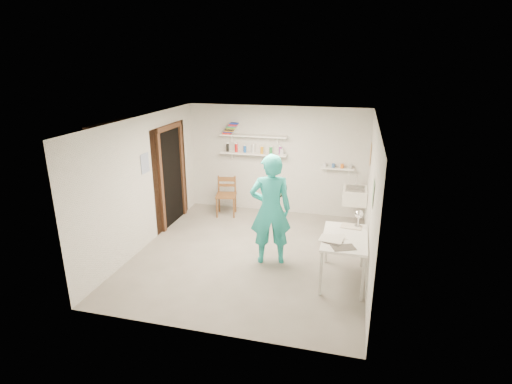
% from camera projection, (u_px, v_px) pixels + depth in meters
% --- Properties ---
extents(floor, '(4.00, 4.50, 0.02)m').
position_uv_depth(floor, '(251.00, 254.00, 7.20)').
color(floor, slate).
rests_on(floor, ground).
extents(ceiling, '(4.00, 4.50, 0.02)m').
position_uv_depth(ceiling, '(250.00, 120.00, 6.44)').
color(ceiling, silver).
rests_on(ceiling, wall_back).
extents(wall_back, '(4.00, 0.02, 2.40)m').
position_uv_depth(wall_back, '(277.00, 160.00, 8.90)').
color(wall_back, silver).
rests_on(wall_back, ground).
extents(wall_front, '(4.00, 0.02, 2.40)m').
position_uv_depth(wall_front, '(201.00, 248.00, 4.74)').
color(wall_front, silver).
rests_on(wall_front, ground).
extents(wall_left, '(0.02, 4.50, 2.40)m').
position_uv_depth(wall_left, '(144.00, 182.00, 7.29)').
color(wall_left, silver).
rests_on(wall_left, ground).
extents(wall_right, '(0.02, 4.50, 2.40)m').
position_uv_depth(wall_right, '(372.00, 201.00, 6.35)').
color(wall_right, silver).
rests_on(wall_right, ground).
extents(doorway_recess, '(0.02, 0.90, 2.00)m').
position_uv_depth(doorway_recess, '(171.00, 177.00, 8.32)').
color(doorway_recess, black).
rests_on(doorway_recess, wall_left).
extents(corridor_box, '(1.40, 1.50, 2.10)m').
position_uv_depth(corridor_box, '(140.00, 173.00, 8.47)').
color(corridor_box, brown).
rests_on(corridor_box, ground).
extents(door_lintel, '(0.06, 1.05, 0.10)m').
position_uv_depth(door_lintel, '(169.00, 127.00, 7.98)').
color(door_lintel, brown).
rests_on(door_lintel, wall_left).
extents(door_jamb_near, '(0.06, 0.10, 2.00)m').
position_uv_depth(door_jamb_near, '(161.00, 184.00, 7.85)').
color(door_jamb_near, brown).
rests_on(door_jamb_near, ground).
extents(door_jamb_far, '(0.06, 0.10, 2.00)m').
position_uv_depth(door_jamb_far, '(182.00, 171.00, 8.77)').
color(door_jamb_far, brown).
rests_on(door_jamb_far, ground).
extents(shelf_lower, '(1.50, 0.22, 0.03)m').
position_uv_depth(shelf_lower, '(253.00, 154.00, 8.85)').
color(shelf_lower, white).
rests_on(shelf_lower, wall_back).
extents(shelf_upper, '(1.50, 0.22, 0.03)m').
position_uv_depth(shelf_upper, '(253.00, 136.00, 8.72)').
color(shelf_upper, white).
rests_on(shelf_upper, wall_back).
extents(ledge_shelf, '(0.70, 0.14, 0.03)m').
position_uv_depth(ledge_shelf, '(338.00, 169.00, 8.53)').
color(ledge_shelf, white).
rests_on(ledge_shelf, wall_back).
extents(poster_left, '(0.01, 0.28, 0.36)m').
position_uv_depth(poster_left, '(145.00, 163.00, 7.22)').
color(poster_left, '#334C7F').
rests_on(poster_left, wall_left).
extents(poster_right_a, '(0.01, 0.34, 0.42)m').
position_uv_depth(poster_right_a, '(371.00, 154.00, 7.90)').
color(poster_right_a, '#995933').
rests_on(poster_right_a, wall_right).
extents(poster_right_b, '(0.01, 0.30, 0.38)m').
position_uv_depth(poster_right_b, '(373.00, 193.00, 5.76)').
color(poster_right_b, '#3F724C').
rests_on(poster_right_b, wall_right).
extents(belfast_sink, '(0.48, 0.60, 0.30)m').
position_uv_depth(belfast_sink, '(355.00, 195.00, 8.13)').
color(belfast_sink, white).
rests_on(belfast_sink, wall_right).
extents(man, '(0.79, 0.63, 1.91)m').
position_uv_depth(man, '(271.00, 210.00, 6.65)').
color(man, '#23AFA9').
rests_on(man, ground).
extents(wall_clock, '(0.34, 0.13, 0.34)m').
position_uv_depth(wall_clock, '(277.00, 188.00, 6.73)').
color(wall_clock, beige).
rests_on(wall_clock, man).
extents(wooden_chair, '(0.51, 0.49, 0.93)m').
position_uv_depth(wooden_chair, '(226.00, 195.00, 8.87)').
color(wooden_chair, brown).
rests_on(wooden_chair, ground).
extents(work_table, '(0.68, 1.13, 0.75)m').
position_uv_depth(work_table, '(343.00, 259.00, 6.24)').
color(work_table, white).
rests_on(work_table, ground).
extents(desk_lamp, '(0.14, 0.14, 0.14)m').
position_uv_depth(desk_lamp, '(359.00, 214.00, 6.42)').
color(desk_lamp, white).
rests_on(desk_lamp, work_table).
extents(spray_cans, '(1.26, 0.06, 0.17)m').
position_uv_depth(spray_cans, '(253.00, 149.00, 8.82)').
color(spray_cans, black).
rests_on(spray_cans, shelf_lower).
extents(book_stack, '(0.34, 0.14, 0.25)m').
position_uv_depth(book_stack, '(231.00, 128.00, 8.80)').
color(book_stack, red).
rests_on(book_stack, shelf_upper).
extents(ledge_pots, '(0.48, 0.07, 0.09)m').
position_uv_depth(ledge_pots, '(338.00, 166.00, 8.51)').
color(ledge_pots, silver).
rests_on(ledge_pots, ledge_shelf).
extents(papers, '(0.30, 0.22, 0.02)m').
position_uv_depth(papers, '(345.00, 236.00, 6.12)').
color(papers, silver).
rests_on(papers, work_table).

